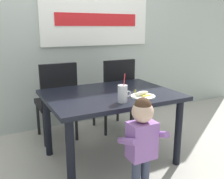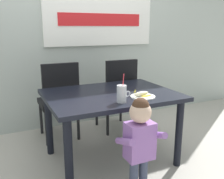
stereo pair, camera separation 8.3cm
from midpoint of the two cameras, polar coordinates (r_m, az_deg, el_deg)
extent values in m
plane|color=#B7B2A8|center=(2.72, -1.25, -15.64)|extent=(24.00, 24.00, 0.00)
cube|color=#ADB7B2|center=(3.49, -10.42, 15.55)|extent=(6.40, 0.12, 2.90)
cube|color=white|center=(3.54, -4.13, 15.71)|extent=(1.58, 0.04, 0.69)
cube|color=red|center=(3.52, -3.98, 15.73)|extent=(1.20, 0.01, 0.17)
cube|color=black|center=(2.45, -1.33, -1.26)|extent=(1.26, 0.94, 0.04)
cylinder|color=black|center=(2.06, -10.68, -15.44)|extent=(0.07, 0.07, 0.68)
cylinder|color=black|center=(2.55, 14.07, -9.62)|extent=(0.07, 0.07, 0.68)
cylinder|color=black|center=(2.75, -15.43, -7.93)|extent=(0.07, 0.07, 0.68)
cylinder|color=black|center=(3.14, 4.67, -4.71)|extent=(0.07, 0.07, 0.68)
cube|color=black|center=(3.12, -13.57, -3.03)|extent=(0.44, 0.44, 0.06)
cube|color=black|center=(2.86, -12.91, 1.08)|extent=(0.42, 0.05, 0.48)
cylinder|color=black|center=(3.41, -11.00, -5.64)|extent=(0.04, 0.04, 0.42)
cylinder|color=black|center=(3.34, -17.30, -6.50)|extent=(0.04, 0.04, 0.42)
cylinder|color=black|center=(3.07, -8.98, -7.81)|extent=(0.04, 0.04, 0.42)
cylinder|color=black|center=(2.99, -15.98, -8.85)|extent=(0.04, 0.04, 0.42)
cube|color=black|center=(3.33, -0.70, -1.55)|extent=(0.44, 0.44, 0.06)
cube|color=black|center=(3.09, 0.94, 2.38)|extent=(0.42, 0.05, 0.48)
cylinder|color=black|center=(3.64, 0.66, -4.10)|extent=(0.04, 0.04, 0.42)
cylinder|color=black|center=(3.49, -4.89, -4.98)|extent=(0.04, 0.04, 0.42)
cylinder|color=black|center=(3.33, 3.73, -5.91)|extent=(0.04, 0.04, 0.42)
cylinder|color=black|center=(3.16, -2.24, -6.99)|extent=(0.04, 0.04, 0.42)
cylinder|color=#3F4760|center=(2.12, 4.34, -19.62)|extent=(0.07, 0.07, 0.34)
cylinder|color=#3F4760|center=(2.16, 6.49, -18.96)|extent=(0.07, 0.07, 0.34)
cube|color=#9966B7|center=(1.99, 5.64, -11.55)|extent=(0.22, 0.15, 0.30)
sphere|color=beige|center=(1.90, 5.81, -5.13)|extent=(0.17, 0.17, 0.17)
sphere|color=#472D1E|center=(1.88, 5.85, -3.79)|extent=(0.13, 0.13, 0.13)
cylinder|color=#9966B7|center=(1.89, 2.35, -11.85)|extent=(0.05, 0.24, 0.13)
cylinder|color=#9966B7|center=(2.03, 9.35, -10.13)|extent=(0.05, 0.24, 0.13)
cylinder|color=silver|center=(2.13, 1.31, -0.98)|extent=(0.08, 0.08, 0.15)
cylinder|color=#8C6647|center=(2.13, 1.30, -1.76)|extent=(0.07, 0.07, 0.08)
torus|color=silver|center=(2.15, 2.66, -0.99)|extent=(0.06, 0.01, 0.06)
cylinder|color=#E5333F|center=(2.11, 1.59, 0.78)|extent=(0.01, 0.04, 0.22)
cylinder|color=white|center=(2.32, 6.10, -1.57)|extent=(0.23, 0.23, 0.01)
ellipsoid|color=#F4EAC6|center=(2.31, 5.73, -0.90)|extent=(0.17, 0.07, 0.04)
cube|color=yellow|center=(2.31, 6.85, -1.38)|extent=(0.09, 0.04, 0.01)
cube|color=yellow|center=(2.35, 5.48, -1.03)|extent=(0.09, 0.04, 0.01)
cylinder|color=yellow|center=(2.25, 4.31, -0.38)|extent=(0.03, 0.02, 0.03)
camera|label=1|loc=(0.04, -91.03, -0.26)|focal=39.75mm
camera|label=2|loc=(0.04, 88.97, 0.26)|focal=39.75mm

